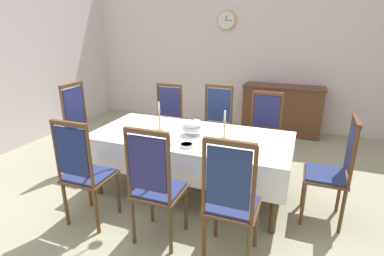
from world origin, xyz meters
TOP-DOWN VIEW (x-y plane):
  - ground at (0.00, 0.00)m, footprint 6.41×6.08m
  - back_wall at (0.00, 3.08)m, footprint 6.41×0.08m
  - dining_table at (0.00, 0.15)m, footprint 2.25×1.05m
  - tablecloth at (0.00, 0.15)m, footprint 2.27×1.07m
  - chair_south_a at (-0.76, -0.78)m, footprint 0.44×0.42m
  - chair_north_a at (-0.76, 1.08)m, footprint 0.44×0.42m
  - chair_south_b at (0.03, -0.79)m, footprint 0.44×0.42m
  - chair_north_b at (0.03, 1.08)m, footprint 0.44×0.42m
  - chair_south_c at (0.71, -0.79)m, footprint 0.44×0.42m
  - chair_north_c at (0.71, 1.08)m, footprint 0.44×0.42m
  - chair_head_west at (-1.54, 0.15)m, footprint 0.42×0.44m
  - chair_head_east at (1.53, 0.15)m, footprint 0.42×0.44m
  - soup_tureen at (0.02, 0.15)m, footprint 0.24×0.24m
  - candlestick_west at (-0.40, 0.15)m, footprint 0.07×0.07m
  - candlestick_east at (0.40, 0.15)m, footprint 0.07×0.07m
  - bowl_near_left at (-0.10, 0.54)m, footprint 0.17×0.17m
  - bowl_near_right at (0.09, -0.21)m, footprint 0.15×0.15m
  - bowl_far_left at (-0.13, -0.24)m, footprint 0.16×0.16m
  - spoon_primary at (-0.22, 0.57)m, footprint 0.06×0.17m
  - spoon_secondary at (0.20, -0.19)m, footprint 0.04×0.18m
  - sideboard at (0.81, 2.76)m, footprint 1.44×0.48m
  - mounted_clock at (-0.38, 3.01)m, footprint 0.36×0.06m

SIDE VIEW (x-z plane):
  - ground at x=0.00m, z-range -0.04..0.00m
  - sideboard at x=0.81m, z-range 0.00..0.91m
  - chair_north_c at x=0.71m, z-range 0.03..1.13m
  - chair_north_a at x=-0.76m, z-range 0.03..1.14m
  - chair_head_east at x=1.53m, z-range 0.02..1.15m
  - chair_south_a at x=-0.76m, z-range 0.02..1.16m
  - chair_north_b at x=0.03m, z-range 0.02..1.17m
  - chair_south_b at x=0.03m, z-range 0.02..1.18m
  - chair_south_c at x=0.71m, z-range 0.02..1.18m
  - chair_head_west at x=-1.54m, z-range 0.00..1.24m
  - tablecloth at x=0.00m, z-range 0.48..0.84m
  - dining_table at x=0.00m, z-range 0.30..1.05m
  - spoon_primary at x=-0.22m, z-range 0.75..0.76m
  - spoon_secondary at x=0.20m, z-range 0.75..0.76m
  - bowl_far_left at x=-0.13m, z-range 0.75..0.79m
  - bowl_near_right at x=0.09m, z-range 0.75..0.79m
  - bowl_near_left at x=-0.10m, z-range 0.75..0.80m
  - soup_tureen at x=0.02m, z-range 0.75..0.95m
  - candlestick_east at x=0.40m, z-range 0.72..1.05m
  - candlestick_west at x=-0.40m, z-range 0.72..1.07m
  - back_wall at x=0.00m, z-range 0.00..3.11m
  - mounted_clock at x=-0.38m, z-range 1.86..2.21m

